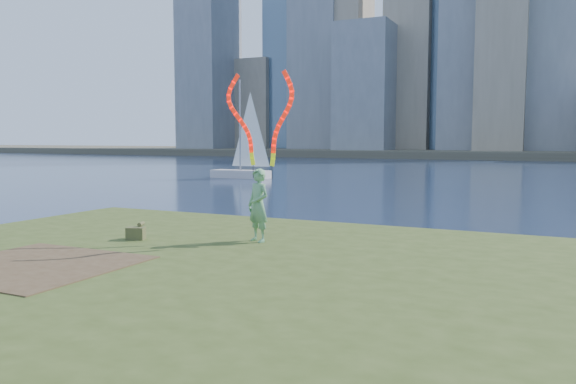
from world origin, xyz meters
The scene contains 7 objects.
ground centered at (0.00, 0.00, 0.00)m, with size 320.00×320.00×0.00m, color #192640.
grassy_knoll centered at (0.00, -2.30, 0.34)m, with size 20.00×18.00×0.80m.
dirt_patch centered at (-2.20, -3.20, 0.81)m, with size 3.20×3.00×0.02m, color #47331E.
far_shore centered at (0.00, 95.00, 0.60)m, with size 320.00×40.00×1.20m, color #4F4A3A.
woman_with_ribbons centered at (0.32, 0.58, 2.22)m, with size 1.90×0.79×3.98m.
canvas_bag centered at (-2.29, -0.38, 0.95)m, with size 0.46×0.51×0.37m.
sailboat centered at (-15.80, 27.85, 1.31)m, with size 5.07×1.76×7.65m.
Camera 1 is at (6.08, -10.11, 3.03)m, focal length 35.00 mm.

